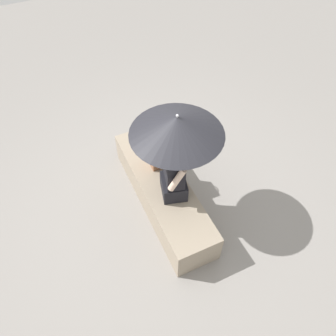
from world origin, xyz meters
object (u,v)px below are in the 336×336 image
handbag_black (155,153)px  parasol (177,126)px  person_seated (174,171)px  magazine (142,145)px

handbag_black → parasol: bearing=-171.3°
handbag_black → person_seated: bearing=-178.6°
parasol → handbag_black: size_ratio=3.06×
parasol → magazine: 1.28m
person_seated → handbag_black: bearing=1.4°
person_seated → handbag_black: (0.52, 0.01, -0.21)m
parasol → magazine: bearing=8.1°
parasol → magazine: size_ratio=4.04×
person_seated → handbag_black: size_ratio=2.43×
parasol → magazine: parasol is taller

